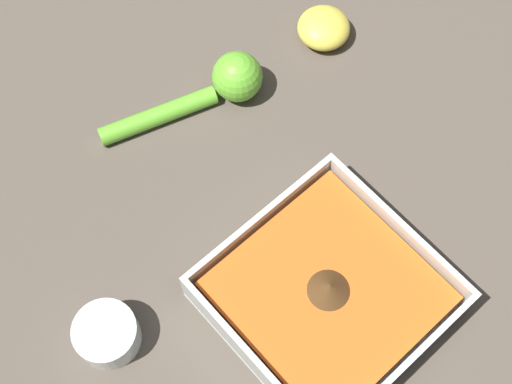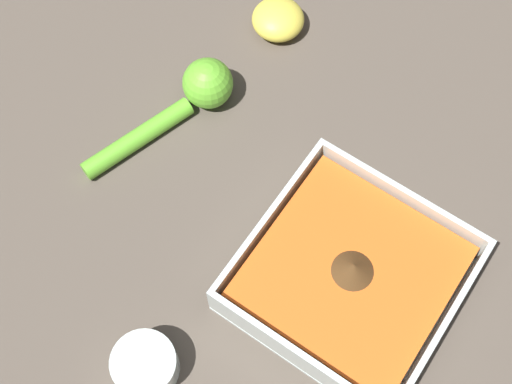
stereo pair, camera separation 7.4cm
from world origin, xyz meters
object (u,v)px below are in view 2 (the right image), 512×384
at_px(square_dish, 350,277).
at_px(lemon_squeezer, 191,97).
at_px(spice_bowl, 145,366).
at_px(lemon_half, 278,19).

height_order(square_dish, lemon_squeezer, same).
bearing_deg(lemon_squeezer, spice_bowl, -134.23).
distance_m(square_dish, lemon_squeezer, 0.27).
bearing_deg(lemon_half, lemon_squeezer, -6.81).
bearing_deg(square_dish, lemon_squeezer, -107.03).
distance_m(spice_bowl, lemon_half, 0.43).
bearing_deg(square_dish, lemon_half, -133.71).
bearing_deg(lemon_squeezer, lemon_half, 10.68).
bearing_deg(spice_bowl, lemon_half, -163.33).
relative_size(spice_bowl, lemon_squeezer, 0.33).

